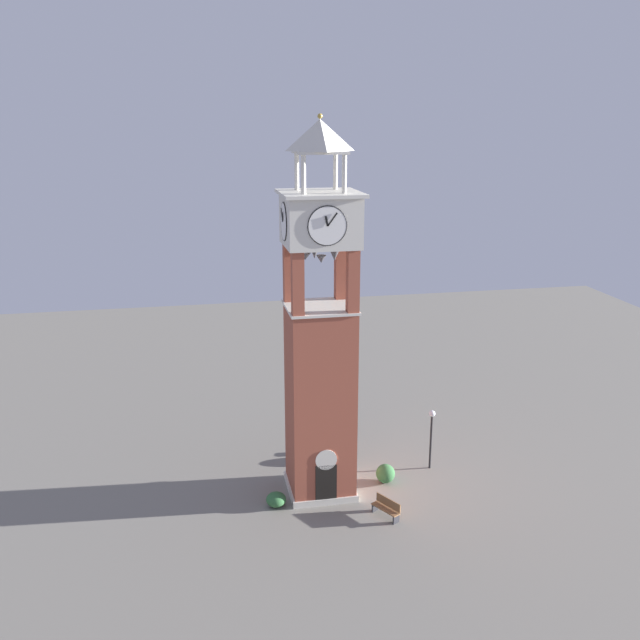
% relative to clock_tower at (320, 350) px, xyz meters
% --- Properties ---
extents(ground, '(80.00, 80.00, 0.00)m').
position_rel_clock_tower_xyz_m(ground, '(0.00, 0.00, -7.83)').
color(ground, gray).
extents(clock_tower, '(3.80, 3.80, 19.21)m').
position_rel_clock_tower_xyz_m(clock_tower, '(0.00, 0.00, 0.00)').
color(clock_tower, '#9E4C38').
rests_on(clock_tower, ground).
extents(park_bench, '(1.17, 1.61, 0.95)m').
position_rel_clock_tower_xyz_m(park_bench, '(2.72, -3.22, -7.34)').
color(park_bench, brown).
rests_on(park_bench, ground).
extents(lamp_post, '(0.36, 0.36, 3.50)m').
position_rel_clock_tower_xyz_m(lamp_post, '(6.53, 1.11, -5.37)').
color(lamp_post, black).
rests_on(lamp_post, ground).
extents(trash_bin, '(0.52, 0.52, 0.80)m').
position_rel_clock_tower_xyz_m(trash_bin, '(1.97, 4.04, -7.43)').
color(trash_bin, '#2D2D33').
rests_on(trash_bin, ground).
extents(shrub_near_entry, '(1.02, 1.02, 0.73)m').
position_rel_clock_tower_xyz_m(shrub_near_entry, '(-2.51, -1.20, -7.46)').
color(shrub_near_entry, '#336638').
rests_on(shrub_near_entry, ground).
extents(shrub_left_of_tower, '(1.03, 1.03, 1.03)m').
position_rel_clock_tower_xyz_m(shrub_left_of_tower, '(3.62, 0.05, -7.31)').
color(shrub_left_of_tower, '#336638').
rests_on(shrub_left_of_tower, ground).
extents(shrub_behind_bench, '(1.14, 1.14, 0.83)m').
position_rel_clock_tower_xyz_m(shrub_behind_bench, '(0.94, 3.14, -7.41)').
color(shrub_behind_bench, '#336638').
rests_on(shrub_behind_bench, ground).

